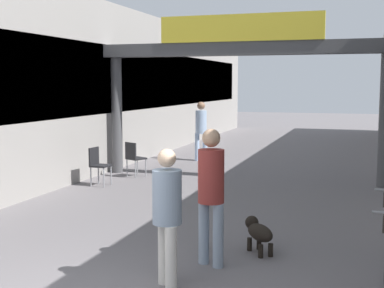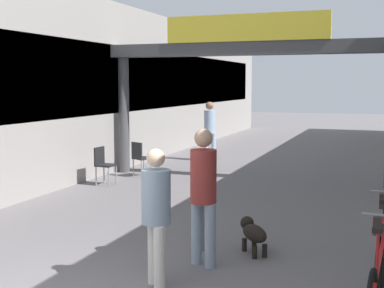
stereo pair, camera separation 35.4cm
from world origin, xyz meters
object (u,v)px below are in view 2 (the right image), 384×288
(pedestrian_carrying_crate, at_px, (210,127))
(cafe_chair_black_nearer, at_px, (103,162))
(pedestrian_companion, at_px, (156,209))
(cafe_chair_black_farther, at_px, (140,156))
(bicycle_red_nearest, at_px, (379,272))
(bollard_post_metal, at_px, (201,218))
(pedestrian_with_dog, at_px, (203,188))
(dog_on_leash, at_px, (253,233))

(pedestrian_carrying_crate, relative_size, cafe_chair_black_nearer, 2.04)
(pedestrian_companion, relative_size, cafe_chair_black_farther, 1.83)
(bicycle_red_nearest, bearing_deg, cafe_chair_black_nearer, 139.55)
(bollard_post_metal, bearing_deg, bicycle_red_nearest, -29.40)
(bollard_post_metal, xyz_separation_m, cafe_chair_black_farther, (-3.42, 5.20, 0.07))
(pedestrian_with_dog, height_order, dog_on_leash, pedestrian_with_dog)
(bollard_post_metal, bearing_deg, pedestrian_with_dog, -67.81)
(pedestrian_companion, relative_size, cafe_chair_black_nearer, 1.83)
(dog_on_leash, xyz_separation_m, bicycle_red_nearest, (1.67, -1.48, 0.14))
(pedestrian_with_dog, xyz_separation_m, pedestrian_carrying_crate, (-2.89, 9.08, 0.01))
(bicycle_red_nearest, bearing_deg, bollard_post_metal, 150.60)
(pedestrian_with_dog, bearing_deg, pedestrian_carrying_crate, 107.62)
(pedestrian_companion, relative_size, bollard_post_metal, 1.75)
(pedestrian_companion, bearing_deg, dog_on_leash, 64.29)
(pedestrian_companion, distance_m, bicycle_red_nearest, 2.49)
(pedestrian_carrying_crate, bearing_deg, bollard_post_metal, -72.71)
(pedestrian_companion, xyz_separation_m, bollard_post_metal, (0.04, 1.47, -0.45))
(bicycle_red_nearest, bearing_deg, cafe_chair_black_farther, 131.66)
(dog_on_leash, height_order, bollard_post_metal, bollard_post_metal)
(dog_on_leash, distance_m, bollard_post_metal, 0.76)
(pedestrian_companion, height_order, bollard_post_metal, pedestrian_companion)
(pedestrian_carrying_crate, height_order, dog_on_leash, pedestrian_carrying_crate)
(cafe_chair_black_nearer, bearing_deg, bicycle_red_nearest, -40.45)
(pedestrian_with_dog, distance_m, bicycle_red_nearest, 2.37)
(bollard_post_metal, distance_m, cafe_chair_black_farther, 6.23)
(pedestrian_with_dog, height_order, cafe_chair_black_nearer, pedestrian_with_dog)
(pedestrian_carrying_crate, relative_size, bicycle_red_nearest, 1.07)
(cafe_chair_black_nearer, relative_size, cafe_chair_black_farther, 1.00)
(pedestrian_with_dog, height_order, bollard_post_metal, pedestrian_with_dog)
(pedestrian_with_dog, relative_size, pedestrian_companion, 1.10)
(dog_on_leash, bearing_deg, pedestrian_with_dog, -124.24)
(bollard_post_metal, distance_m, cafe_chair_black_nearer, 5.42)
(bollard_post_metal, relative_size, cafe_chair_black_nearer, 1.05)
(dog_on_leash, distance_m, cafe_chair_black_nearer, 5.87)
(pedestrian_carrying_crate, bearing_deg, pedestrian_companion, -75.32)
(pedestrian_carrying_crate, height_order, cafe_chair_black_farther, pedestrian_carrying_crate)
(dog_on_leash, relative_size, cafe_chair_black_farther, 0.73)
(pedestrian_carrying_crate, distance_m, dog_on_leash, 9.05)
(pedestrian_with_dog, distance_m, pedestrian_carrying_crate, 9.53)
(pedestrian_companion, height_order, cafe_chair_black_nearer, pedestrian_companion)
(pedestrian_companion, height_order, bicycle_red_nearest, pedestrian_companion)
(cafe_chair_black_nearer, distance_m, cafe_chair_black_farther, 1.34)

